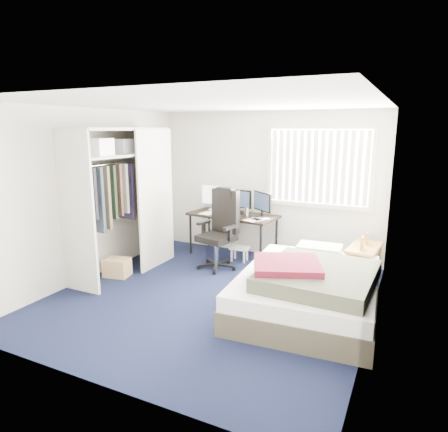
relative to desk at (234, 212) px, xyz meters
The scene contains 10 objects.
ground 1.98m from the desk, 75.01° to the right, with size 4.20×4.20×0.00m, color black.
room_shell 1.96m from the desk, 75.01° to the right, with size 4.20×4.20×4.20m.
window_assembly 1.62m from the desk, 11.84° to the left, with size 1.72×0.09×1.32m.
closet 2.00m from the desk, 128.93° to the right, with size 0.64×1.84×2.22m.
desk is the anchor object (origin of this frame).
office_chair 0.70m from the desk, 86.16° to the right, with size 0.72×0.72×1.29m.
footstool 0.67m from the desk, 47.36° to the right, with size 0.32×0.26×0.25m.
nightstand 2.26m from the desk, ahead, with size 0.47×0.82×0.72m.
bed 2.40m from the desk, 42.46° to the right, with size 1.75×2.26×0.71m.
pine_box 2.16m from the desk, 124.83° to the right, with size 0.37×0.28×0.28m, color tan.
Camera 1 is at (2.32, -4.43, 2.21)m, focal length 32.00 mm.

